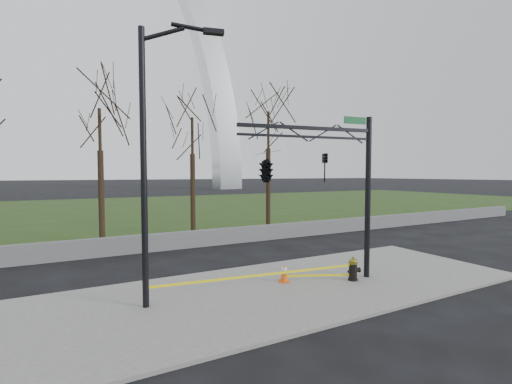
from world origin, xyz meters
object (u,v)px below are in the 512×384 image
fire_hydrant (353,269)px  street_light (152,147)px  traffic_signal_mast (287,167)px  traffic_cone (284,273)px

fire_hydrant → street_light: bearing=-175.8°
traffic_signal_mast → street_light: bearing=-174.4°
traffic_cone → traffic_signal_mast: (-0.15, -0.41, 3.72)m
fire_hydrant → traffic_signal_mast: size_ratio=0.14×
traffic_cone → street_light: street_light is taller
traffic_cone → street_light: bearing=-178.2°
fire_hydrant → traffic_signal_mast: 4.44m
street_light → fire_hydrant: bearing=6.8°
fire_hydrant → traffic_cone: bearing=167.7°
fire_hydrant → traffic_cone: size_ratio=1.28×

